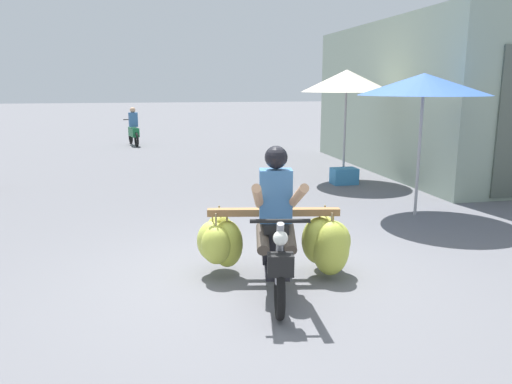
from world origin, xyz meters
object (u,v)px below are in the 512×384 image
produce_crate (344,176)px  market_umbrella_further_along (347,81)px  motorbike_main_loaded (281,238)px  market_umbrella_near_shop (424,84)px  motorbike_distant_ahead_left (134,130)px

produce_crate → market_umbrella_further_along: bearing=71.8°
motorbike_main_loaded → market_umbrella_near_shop: (3.01, 2.34, 1.71)m
produce_crate → motorbike_distant_ahead_left: bearing=119.6°
market_umbrella_near_shop → market_umbrella_further_along: (-0.06, 3.14, 0.08)m
market_umbrella_near_shop → produce_crate: (-0.16, 2.84, -2.02)m
motorbike_distant_ahead_left → market_umbrella_further_along: (4.91, -8.18, 1.71)m
motorbike_distant_ahead_left → market_umbrella_near_shop: bearing=-66.3°
motorbike_main_loaded → motorbike_distant_ahead_left: (-1.96, 13.65, 0.08)m
market_umbrella_further_along → market_umbrella_near_shop: bearing=-88.9°
motorbike_distant_ahead_left → produce_crate: motorbike_distant_ahead_left is taller
market_umbrella_near_shop → market_umbrella_further_along: market_umbrella_further_along is taller
market_umbrella_further_along → produce_crate: market_umbrella_further_along is taller
motorbike_main_loaded → produce_crate: 5.92m
motorbike_main_loaded → market_umbrella_near_shop: bearing=37.8°
motorbike_distant_ahead_left → produce_crate: bearing=-60.4°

